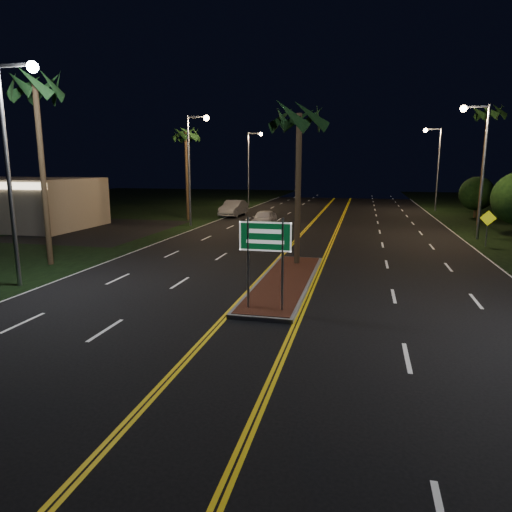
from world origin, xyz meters
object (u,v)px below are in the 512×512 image
(palm_median, at_px, (299,118))
(warning_sign, at_px, (488,223))
(median_island, at_px, (285,281))
(streetlight_right_far, at_px, (435,159))
(commercial_building, at_px, (2,203))
(streetlight_left_far, at_px, (251,160))
(highway_sign, at_px, (265,245))
(palm_right_far, at_px, (489,114))
(streetlight_left_near, at_px, (14,150))
(streetlight_right_mid, at_px, (479,156))
(streetlight_left_mid, at_px, (193,158))
(palm_left_near, at_px, (35,89))
(car_far, at_px, (234,207))
(shrub_far, at_px, (477,194))
(palm_left_far, at_px, (186,135))
(car_near, at_px, (264,217))

(palm_median, height_order, warning_sign, palm_median)
(median_island, bearing_deg, streetlight_right_far, 73.13)
(commercial_building, relative_size, streetlight_left_far, 1.67)
(highway_sign, relative_size, palm_right_far, 0.31)
(streetlight_left_near, relative_size, streetlight_right_mid, 1.00)
(streetlight_left_mid, height_order, palm_median, streetlight_left_mid)
(commercial_building, relative_size, palm_median, 1.81)
(highway_sign, xyz_separation_m, palm_right_far, (12.80, 27.20, 6.74))
(palm_left_near, xyz_separation_m, car_far, (3.00, 24.01, -7.76))
(commercial_building, relative_size, streetlight_right_far, 1.67)
(median_island, bearing_deg, highway_sign, -90.00)
(palm_left_near, relative_size, shrub_far, 2.47)
(streetlight_right_far, height_order, warning_sign, streetlight_right_far)
(palm_left_far, bearing_deg, palm_left_near, -89.14)
(palm_left_near, bearing_deg, streetlight_right_far, 55.79)
(median_island, bearing_deg, palm_median, 90.00)
(palm_left_near, bearing_deg, streetlight_left_mid, 83.27)
(streetlight_left_mid, distance_m, car_far, 9.37)
(highway_sign, relative_size, streetlight_right_mid, 0.36)
(shrub_far, bearing_deg, warning_sign, -99.91)
(streetlight_left_near, height_order, car_near, streetlight_left_near)
(highway_sign, relative_size, streetlight_left_mid, 0.36)
(highway_sign, relative_size, warning_sign, 1.40)
(palm_left_far, bearing_deg, streetlight_left_mid, -61.33)
(streetlight_right_mid, bearing_deg, highway_sign, -118.93)
(median_island, height_order, highway_sign, highway_sign)
(median_island, height_order, commercial_building, commercial_building)
(streetlight_left_near, bearing_deg, commercial_building, 133.90)
(commercial_building, xyz_separation_m, car_far, (16.50, 12.02, -1.08))
(streetlight_left_far, xyz_separation_m, palm_left_far, (-2.19, -16.00, 2.09))
(median_island, relative_size, warning_sign, 4.48)
(highway_sign, distance_m, streetlight_right_mid, 22.18)
(commercial_building, bearing_deg, warning_sign, -1.81)
(streetlight_right_far, bearing_deg, shrub_far, -62.02)
(palm_right_far, bearing_deg, palm_left_far, -175.53)
(palm_left_near, height_order, shrub_far, palm_left_near)
(palm_left_near, distance_m, car_near, 19.80)
(commercial_building, distance_m, warning_sign, 36.82)
(median_island, distance_m, car_near, 18.07)
(commercial_building, bearing_deg, streetlight_left_far, 57.35)
(palm_median, height_order, palm_left_far, palm_left_far)
(streetlight_left_near, xyz_separation_m, palm_left_near, (-1.89, 4.00, 3.02))
(streetlight_left_far, distance_m, warning_sign, 33.31)
(streetlight_left_mid, distance_m, streetlight_right_far, 27.83)
(palm_left_far, relative_size, shrub_far, 2.22)
(streetlight_right_far, xyz_separation_m, shrub_far, (3.19, -6.00, -3.32))
(palm_median, bearing_deg, median_island, -90.00)
(streetlight_left_mid, height_order, car_near, streetlight_left_mid)
(palm_left_far, xyz_separation_m, car_near, (8.07, -3.57, -6.92))
(streetlight_right_far, height_order, palm_median, streetlight_right_far)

